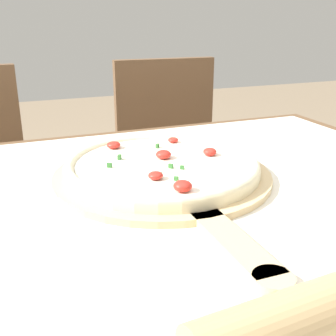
{
  "coord_description": "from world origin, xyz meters",
  "views": [
    {
      "loc": [
        -0.22,
        -0.55,
        1.04
      ],
      "look_at": [
        0.03,
        0.11,
        0.78
      ],
      "focal_mm": 45.0,
      "sensor_mm": 36.0,
      "label": 1
    }
  ],
  "objects_px": {
    "rolling_pin": "(333,305)",
    "pizza_peel": "(166,178)",
    "chair_right": "(172,163)",
    "pizza": "(162,165)"
  },
  "relations": [
    {
      "from": "pizza_peel",
      "to": "chair_right",
      "type": "height_order",
      "value": "chair_right"
    },
    {
      "from": "pizza_peel",
      "to": "pizza",
      "type": "relative_size",
      "value": 1.62
    },
    {
      "from": "pizza_peel",
      "to": "rolling_pin",
      "type": "relative_size",
      "value": 1.46
    },
    {
      "from": "pizza_peel",
      "to": "chair_right",
      "type": "bearing_deg",
      "value": 67.12
    },
    {
      "from": "pizza",
      "to": "rolling_pin",
      "type": "xyz_separation_m",
      "value": [
        0.01,
        -0.44,
        0.0
      ]
    },
    {
      "from": "pizza",
      "to": "chair_right",
      "type": "relative_size",
      "value": 0.41
    },
    {
      "from": "rolling_pin",
      "to": "pizza_peel",
      "type": "bearing_deg",
      "value": 91.33
    },
    {
      "from": "pizza",
      "to": "chair_right",
      "type": "bearing_deg",
      "value": 66.6
    },
    {
      "from": "rolling_pin",
      "to": "chair_right",
      "type": "xyz_separation_m",
      "value": [
        0.29,
        1.13,
        -0.26
      ]
    },
    {
      "from": "pizza",
      "to": "pizza_peel",
      "type": "bearing_deg",
      "value": -90.11
    }
  ]
}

